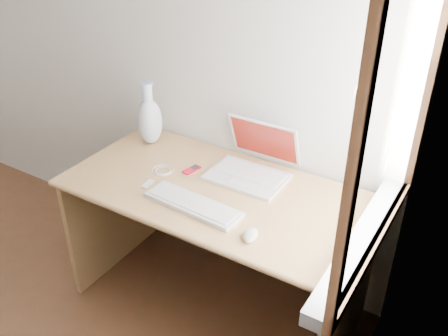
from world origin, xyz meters
The scene contains 10 objects.
back_wall centered at (0.00, 1.75, 1.30)m, with size 3.50×0.04×2.60m, color silver.
window centered at (1.72, 1.30, 1.28)m, with size 0.11×0.99×1.10m.
desk centered at (0.97, 1.46, 0.53)m, with size 1.40×0.70×0.74m.
laptop centered at (1.05, 1.58, 0.80)m, with size 0.36×0.30×0.25m.
external_keyboard centered at (0.97, 1.21, 0.75)m, with size 0.46×0.16×0.02m.
mouse centered at (1.29, 1.14, 0.76)m, with size 0.06×0.09×0.03m, color silver.
ipod centered at (0.79, 1.45, 0.75)m, with size 0.06×0.10×0.01m.
cable_coil centered at (0.67, 1.38, 0.74)m, with size 0.11×0.11×0.01m, color white.
remote centered at (0.68, 1.24, 0.74)m, with size 0.03×0.08×0.01m, color white.
vase centered at (0.43, 1.58, 0.88)m, with size 0.13×0.13×0.34m.
Camera 1 is at (2.02, -0.25, 2.00)m, focal length 40.00 mm.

